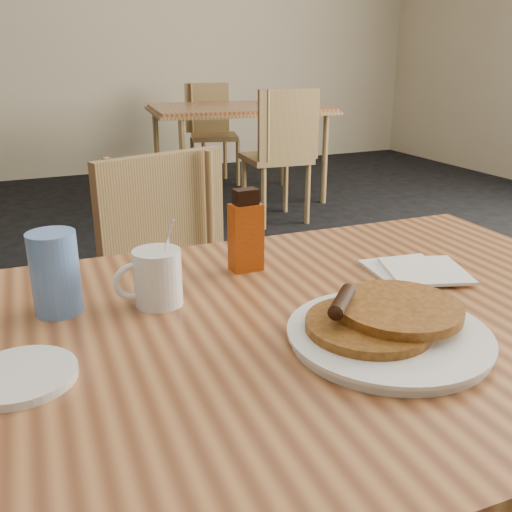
{
  "coord_description": "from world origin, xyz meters",
  "views": [
    {
      "loc": [
        -0.38,
        -0.77,
        1.16
      ],
      "look_at": [
        -0.02,
        0.03,
        0.84
      ],
      "focal_mm": 40.0,
      "sensor_mm": 36.0,
      "label": 1
    }
  ],
  "objects_px": {
    "pancake_plate": "(386,329)",
    "coffee_mug": "(156,277)",
    "chair_neighbor_near": "(282,145)",
    "neighbor_table": "(239,111)",
    "syrup_bottle": "(246,233)",
    "blue_tumbler": "(55,273)",
    "chair_main_far": "(175,287)",
    "chair_neighbor_far": "(211,125)",
    "main_table": "(302,342)"
  },
  "relations": [
    {
      "from": "main_table",
      "to": "neighbor_table",
      "type": "height_order",
      "value": "same"
    },
    {
      "from": "chair_neighbor_near",
      "to": "syrup_bottle",
      "type": "bearing_deg",
      "value": -112.92
    },
    {
      "from": "main_table",
      "to": "coffee_mug",
      "type": "relative_size",
      "value": 8.88
    },
    {
      "from": "main_table",
      "to": "neighbor_table",
      "type": "bearing_deg",
      "value": 69.15
    },
    {
      "from": "chair_main_far",
      "to": "coffee_mug",
      "type": "bearing_deg",
      "value": -125.05
    },
    {
      "from": "blue_tumbler",
      "to": "syrup_bottle",
      "type": "bearing_deg",
      "value": 8.16
    },
    {
      "from": "blue_tumbler",
      "to": "chair_neighbor_near",
      "type": "bearing_deg",
      "value": 56.62
    },
    {
      "from": "main_table",
      "to": "chair_main_far",
      "type": "xyz_separation_m",
      "value": [
        -0.01,
        0.72,
        -0.18
      ]
    },
    {
      "from": "chair_neighbor_near",
      "to": "coffee_mug",
      "type": "distance_m",
      "value": 3.02
    },
    {
      "from": "chair_neighbor_far",
      "to": "coffee_mug",
      "type": "height_order",
      "value": "coffee_mug"
    },
    {
      "from": "main_table",
      "to": "blue_tumbler",
      "type": "xyz_separation_m",
      "value": [
        -0.35,
        0.19,
        0.11
      ]
    },
    {
      "from": "chair_main_far",
      "to": "chair_neighbor_near",
      "type": "xyz_separation_m",
      "value": [
        1.34,
        2.03,
        0.02
      ]
    },
    {
      "from": "main_table",
      "to": "syrup_bottle",
      "type": "relative_size",
      "value": 8.31
    },
    {
      "from": "syrup_bottle",
      "to": "blue_tumbler",
      "type": "bearing_deg",
      "value": -173.8
    },
    {
      "from": "pancake_plate",
      "to": "coffee_mug",
      "type": "relative_size",
      "value": 1.98
    },
    {
      "from": "chair_neighbor_near",
      "to": "coffee_mug",
      "type": "xyz_separation_m",
      "value": [
        -1.53,
        -2.6,
        0.25
      ]
    },
    {
      "from": "chair_main_far",
      "to": "neighbor_table",
      "type": "bearing_deg",
      "value": 47.36
    },
    {
      "from": "main_table",
      "to": "chair_neighbor_far",
      "type": "relative_size",
      "value": 1.52
    },
    {
      "from": "neighbor_table",
      "to": "blue_tumbler",
      "type": "distance_m",
      "value": 3.7
    },
    {
      "from": "chair_main_far",
      "to": "syrup_bottle",
      "type": "height_order",
      "value": "syrup_bottle"
    },
    {
      "from": "pancake_plate",
      "to": "blue_tumbler",
      "type": "bearing_deg",
      "value": 145.05
    },
    {
      "from": "neighbor_table",
      "to": "chair_neighbor_near",
      "type": "height_order",
      "value": "chair_neighbor_near"
    },
    {
      "from": "neighbor_table",
      "to": "chair_main_far",
      "type": "distance_m",
      "value": 3.08
    },
    {
      "from": "chair_neighbor_near",
      "to": "neighbor_table",
      "type": "bearing_deg",
      "value": 95.6
    },
    {
      "from": "neighbor_table",
      "to": "coffee_mug",
      "type": "bearing_deg",
      "value": -114.57
    },
    {
      "from": "chair_main_far",
      "to": "chair_neighbor_near",
      "type": "distance_m",
      "value": 2.43
    },
    {
      "from": "main_table",
      "to": "pancake_plate",
      "type": "height_order",
      "value": "pancake_plate"
    },
    {
      "from": "chair_main_far",
      "to": "chair_neighbor_near",
      "type": "relative_size",
      "value": 0.96
    },
    {
      "from": "chair_neighbor_near",
      "to": "pancake_plate",
      "type": "distance_m",
      "value": 3.13
    },
    {
      "from": "neighbor_table",
      "to": "chair_neighbor_far",
      "type": "xyz_separation_m",
      "value": [
        0.03,
        0.74,
        -0.19
      ]
    },
    {
      "from": "neighbor_table",
      "to": "syrup_bottle",
      "type": "xyz_separation_m",
      "value": [
        -1.32,
        -3.24,
        0.11
      ]
    },
    {
      "from": "chair_neighbor_near",
      "to": "chair_neighbor_far",
      "type": "bearing_deg",
      "value": 94.16
    },
    {
      "from": "syrup_bottle",
      "to": "neighbor_table",
      "type": "bearing_deg",
      "value": 65.86
    },
    {
      "from": "chair_main_far",
      "to": "blue_tumbler",
      "type": "xyz_separation_m",
      "value": [
        -0.34,
        -0.53,
        0.29
      ]
    },
    {
      "from": "chair_neighbor_far",
      "to": "blue_tumbler",
      "type": "bearing_deg",
      "value": -97.14
    },
    {
      "from": "chair_main_far",
      "to": "syrup_bottle",
      "type": "relative_size",
      "value": 5.52
    },
    {
      "from": "chair_neighbor_near",
      "to": "coffee_mug",
      "type": "bearing_deg",
      "value": -115.5
    },
    {
      "from": "syrup_bottle",
      "to": "chair_neighbor_far",
      "type": "bearing_deg",
      "value": 69.3
    },
    {
      "from": "chair_neighbor_far",
      "to": "main_table",
      "type": "bearing_deg",
      "value": -92.0
    },
    {
      "from": "chair_main_far",
      "to": "syrup_bottle",
      "type": "xyz_separation_m",
      "value": [
        0.01,
        -0.48,
        0.3
      ]
    },
    {
      "from": "pancake_plate",
      "to": "coffee_mug",
      "type": "bearing_deg",
      "value": 136.27
    },
    {
      "from": "main_table",
      "to": "blue_tumbler",
      "type": "distance_m",
      "value": 0.41
    },
    {
      "from": "chair_neighbor_far",
      "to": "chair_neighbor_near",
      "type": "distance_m",
      "value": 1.48
    },
    {
      "from": "chair_main_far",
      "to": "pancake_plate",
      "type": "xyz_separation_m",
      "value": [
        0.09,
        -0.83,
        0.24
      ]
    },
    {
      "from": "pancake_plate",
      "to": "syrup_bottle",
      "type": "xyz_separation_m",
      "value": [
        -0.07,
        0.35,
        0.06
      ]
    },
    {
      "from": "syrup_bottle",
      "to": "blue_tumbler",
      "type": "distance_m",
      "value": 0.36
    },
    {
      "from": "chair_neighbor_far",
      "to": "pancake_plate",
      "type": "height_order",
      "value": "chair_neighbor_far"
    },
    {
      "from": "neighbor_table",
      "to": "chair_neighbor_near",
      "type": "relative_size",
      "value": 1.58
    },
    {
      "from": "coffee_mug",
      "to": "chair_neighbor_near",
      "type": "bearing_deg",
      "value": 45.47
    },
    {
      "from": "chair_neighbor_far",
      "to": "chair_neighbor_near",
      "type": "height_order",
      "value": "chair_neighbor_near"
    }
  ]
}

